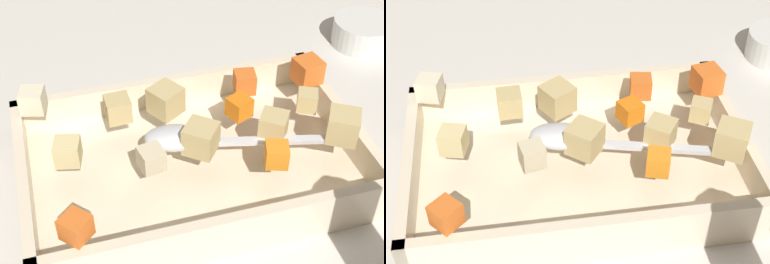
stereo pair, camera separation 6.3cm
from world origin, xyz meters
TOP-DOWN VIEW (x-y plane):
  - ground_plane at (0.00, 0.00)m, footprint 4.00×4.00m
  - baking_dish at (-0.02, -0.01)m, footprint 0.38×0.25m
  - carrot_chunk_far_right at (-0.08, -0.04)m, footprint 0.03×0.03m
  - carrot_chunk_back_center at (-0.18, -0.08)m, footprint 0.03×0.03m
  - carrot_chunk_heap_side at (-0.10, -0.08)m, footprint 0.03×0.03m
  - carrot_chunk_near_spoon at (-0.09, 0.05)m, footprint 0.03×0.03m
  - carrot_chunk_under_handle at (0.12, 0.09)m, footprint 0.03×0.03m
  - potato_chunk_center at (0.12, -0.01)m, footprint 0.03×0.03m
  - potato_chunk_mid_right at (-0.02, 0.01)m, footprint 0.05×0.05m
  - potato_chunk_mid_left at (0.05, -0.07)m, footprint 0.03×0.03m
  - potato_chunk_near_right at (0.00, -0.07)m, footprint 0.04×0.04m
  - potato_chunk_rim_edge at (0.04, 0.02)m, footprint 0.03×0.03m
  - potato_chunk_far_left at (-0.16, -0.03)m, footprint 0.03×0.03m
  - potato_chunk_heap_top at (-0.10, 0.01)m, footprint 0.04×0.04m
  - potato_chunk_corner_se at (0.15, -0.11)m, footprint 0.03×0.03m
  - potato_chunk_front_center at (-0.17, 0.03)m, footprint 0.05×0.05m
  - serving_spoon at (-0.01, -0.00)m, footprint 0.21×0.08m

SIDE VIEW (x-z plane):
  - ground_plane at x=0.00m, z-range 0.00..0.00m
  - baking_dish at x=-0.02m, z-range -0.01..0.04m
  - serving_spoon at x=-0.01m, z-range 0.05..0.07m
  - potato_chunk_far_left at x=-0.16m, z-range 0.05..0.08m
  - carrot_chunk_far_right at x=-0.08m, z-range 0.05..0.08m
  - carrot_chunk_near_spoon at x=-0.09m, z-range 0.05..0.08m
  - potato_chunk_rim_edge at x=0.04m, z-range 0.05..0.08m
  - carrot_chunk_under_handle at x=0.12m, z-range 0.05..0.08m
  - carrot_chunk_heap_side at x=-0.10m, z-range 0.05..0.08m
  - potato_chunk_center at x=0.12m, z-range 0.05..0.08m
  - potato_chunk_corner_se at x=0.15m, z-range 0.05..0.08m
  - potato_chunk_mid_left at x=0.05m, z-range 0.05..0.08m
  - potato_chunk_heap_top at x=-0.10m, z-range 0.05..0.08m
  - carrot_chunk_back_center at x=-0.18m, z-range 0.05..0.08m
  - potato_chunk_near_right at x=0.00m, z-range 0.05..0.09m
  - potato_chunk_mid_right at x=-0.02m, z-range 0.05..0.09m
  - potato_chunk_front_center at x=-0.17m, z-range 0.05..0.09m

